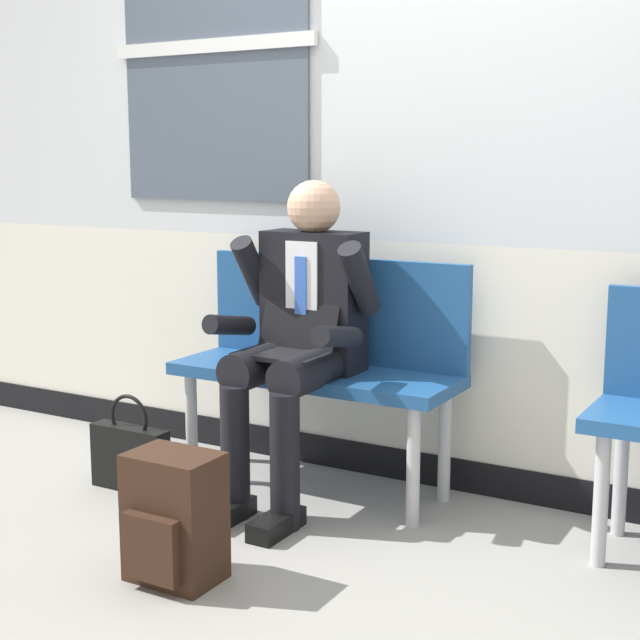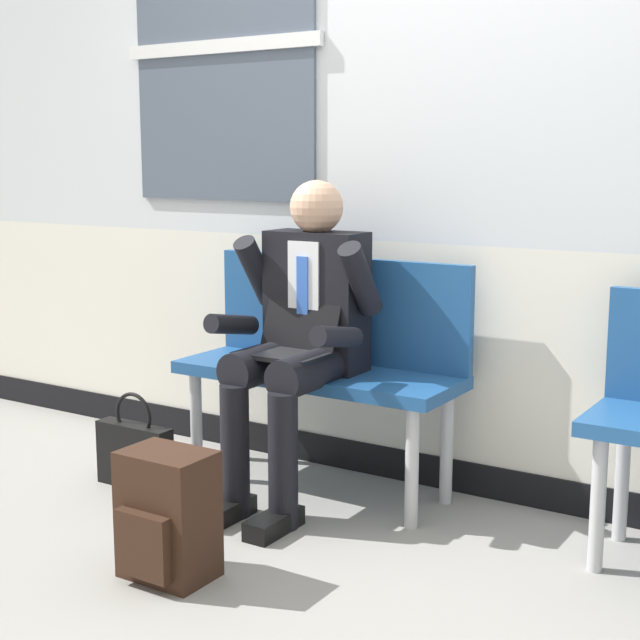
# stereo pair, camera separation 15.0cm
# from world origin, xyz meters

# --- Properties ---
(ground_plane) EXTENTS (18.00, 18.00, 0.00)m
(ground_plane) POSITION_xyz_m (0.00, 0.00, 0.00)
(ground_plane) COLOR gray
(station_wall) EXTENTS (5.64, 0.17, 2.94)m
(station_wall) POSITION_xyz_m (-0.01, 0.74, 1.46)
(station_wall) COLOR silver
(station_wall) RESTS_ON ground
(bench_with_person) EXTENTS (1.18, 0.42, 0.94)m
(bench_with_person) POSITION_xyz_m (-0.29, 0.46, 0.56)
(bench_with_person) COLOR navy
(bench_with_person) RESTS_ON ground
(person_seated) EXTENTS (0.57, 0.70, 1.26)m
(person_seated) POSITION_xyz_m (-0.29, 0.26, 0.68)
(person_seated) COLOR black
(person_seated) RESTS_ON ground
(backpack) EXTENTS (0.29, 0.24, 0.42)m
(backpack) POSITION_xyz_m (-0.26, -0.55, 0.21)
(backpack) COLOR #331E14
(backpack) RESTS_ON ground
(handbag) EXTENTS (0.35, 0.09, 0.40)m
(handbag) POSITION_xyz_m (-0.94, 0.02, 0.14)
(handbag) COLOR black
(handbag) RESTS_ON ground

